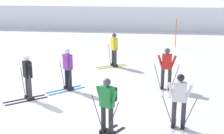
{
  "coord_description": "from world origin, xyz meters",
  "views": [
    {
      "loc": [
        3.36,
        -9.93,
        4.45
      ],
      "look_at": [
        1.91,
        2.58,
        0.9
      ],
      "focal_mm": 51.97,
      "sensor_mm": 36.0,
      "label": 1
    }
  ],
  "objects_px": {
    "skier_purple": "(68,68)",
    "trail_marker_pole": "(176,33)",
    "skier_white": "(180,98)",
    "skier_black": "(28,76)",
    "skier_yellow": "(114,49)",
    "skier_red": "(167,67)",
    "skier_green": "(108,104)"
  },
  "relations": [
    {
      "from": "skier_purple",
      "to": "trail_marker_pole",
      "type": "bearing_deg",
      "value": 60.71
    },
    {
      "from": "skier_purple",
      "to": "skier_white",
      "type": "xyz_separation_m",
      "value": [
        4.14,
        -2.95,
        0.04
      ]
    },
    {
      "from": "skier_black",
      "to": "skier_white",
      "type": "relative_size",
      "value": 1.0
    },
    {
      "from": "skier_yellow",
      "to": "skier_white",
      "type": "relative_size",
      "value": 1.0
    },
    {
      "from": "skier_black",
      "to": "trail_marker_pole",
      "type": "distance_m",
      "value": 11.63
    },
    {
      "from": "skier_white",
      "to": "trail_marker_pole",
      "type": "relative_size",
      "value": 0.93
    },
    {
      "from": "skier_black",
      "to": "skier_red",
      "type": "bearing_deg",
      "value": 18.92
    },
    {
      "from": "skier_purple",
      "to": "skier_yellow",
      "type": "bearing_deg",
      "value": 68.62
    },
    {
      "from": "skier_red",
      "to": "skier_white",
      "type": "height_order",
      "value": "same"
    },
    {
      "from": "skier_yellow",
      "to": "skier_green",
      "type": "bearing_deg",
      "value": -85.17
    },
    {
      "from": "skier_black",
      "to": "skier_green",
      "type": "xyz_separation_m",
      "value": [
        3.26,
        -2.39,
        0.04
      ]
    },
    {
      "from": "skier_purple",
      "to": "skier_green",
      "type": "bearing_deg",
      "value": -60.2
    },
    {
      "from": "skier_white",
      "to": "skier_green",
      "type": "bearing_deg",
      "value": -162.36
    },
    {
      "from": "skier_yellow",
      "to": "skier_green",
      "type": "height_order",
      "value": "same"
    },
    {
      "from": "skier_yellow",
      "to": "skier_green",
      "type": "xyz_separation_m",
      "value": [
        0.62,
        -7.31,
        0.04
      ]
    },
    {
      "from": "skier_purple",
      "to": "skier_white",
      "type": "relative_size",
      "value": 1.0
    },
    {
      "from": "skier_red",
      "to": "trail_marker_pole",
      "type": "height_order",
      "value": "trail_marker_pole"
    },
    {
      "from": "skier_red",
      "to": "trail_marker_pole",
      "type": "distance_m",
      "value": 8.22
    },
    {
      "from": "skier_green",
      "to": "trail_marker_pole",
      "type": "bearing_deg",
      "value": 77.13
    },
    {
      "from": "skier_red",
      "to": "skier_purple",
      "type": "height_order",
      "value": "same"
    },
    {
      "from": "skier_purple",
      "to": "trail_marker_pole",
      "type": "relative_size",
      "value": 0.93
    },
    {
      "from": "skier_black",
      "to": "skier_yellow",
      "type": "xyz_separation_m",
      "value": [
        2.65,
        4.92,
        -0.0
      ]
    },
    {
      "from": "skier_black",
      "to": "skier_white",
      "type": "bearing_deg",
      "value": -17.93
    },
    {
      "from": "skier_purple",
      "to": "skier_green",
      "type": "height_order",
      "value": "same"
    },
    {
      "from": "skier_green",
      "to": "skier_purple",
      "type": "bearing_deg",
      "value": 119.8
    },
    {
      "from": "skier_black",
      "to": "skier_green",
      "type": "distance_m",
      "value": 4.04
    },
    {
      "from": "skier_red",
      "to": "skier_green",
      "type": "distance_m",
      "value": 4.53
    },
    {
      "from": "skier_black",
      "to": "skier_red",
      "type": "distance_m",
      "value": 5.41
    },
    {
      "from": "skier_yellow",
      "to": "trail_marker_pole",
      "type": "xyz_separation_m",
      "value": [
        3.43,
        4.99,
        0.0
      ]
    },
    {
      "from": "skier_green",
      "to": "skier_white",
      "type": "distance_m",
      "value": 2.17
    },
    {
      "from": "skier_red",
      "to": "trail_marker_pole",
      "type": "relative_size",
      "value": 0.93
    },
    {
      "from": "skier_black",
      "to": "skier_red",
      "type": "relative_size",
      "value": 1.0
    }
  ]
}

